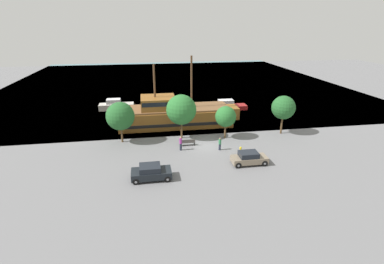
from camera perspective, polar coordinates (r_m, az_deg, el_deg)
name	(u,v)px	position (r m, az deg, el deg)	size (l,w,h in m)	color
ground_plane	(206,146)	(37.53, 2.66, -2.64)	(160.00, 160.00, 0.00)	slate
water_surface	(171,81)	(79.50, -3.95, 9.61)	(80.00, 80.00, 0.00)	slate
pirate_ship	(174,114)	(44.73, -3.44, 3.38)	(17.76, 5.61, 10.14)	brown
moored_boat_dockside	(228,106)	(53.39, 6.80, 4.96)	(6.45, 2.08, 1.75)	maroon
moored_boat_outer	(116,105)	(54.74, -14.27, 4.93)	(5.98, 2.08, 1.88)	#B7B2A8
parked_car_curb_front	(151,172)	(29.83, -7.81, -7.61)	(3.91, 2.01, 1.48)	black
parked_car_curb_mid	(249,158)	(33.11, 10.81, -4.91)	(3.85, 1.78, 1.43)	#7F705B
fire_hydrant	(241,150)	(35.85, 9.22, -3.31)	(0.42, 0.25, 0.76)	yellow
bench_promenade_east	(187,142)	(37.37, -0.88, -1.98)	(1.92, 0.45, 0.85)	#4C4742
pedestrian_walking_near	(181,143)	(35.93, -2.17, -2.16)	(0.32, 0.32, 1.75)	#232838
pedestrian_walking_far	(220,144)	(36.18, 5.32, -2.26)	(0.32, 0.32, 1.56)	#232838
tree_row_east	(120,116)	(38.61, -13.51, 2.95)	(3.57, 3.57, 5.26)	brown
tree_row_mideast	(181,110)	(38.80, -2.05, 4.27)	(3.92, 3.92, 5.88)	brown
tree_row_midwest	(226,117)	(39.29, 6.43, 2.93)	(2.75, 2.75, 4.36)	brown
tree_row_west	(283,108)	(42.38, 17.02, 4.46)	(3.19, 3.19, 5.30)	brown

